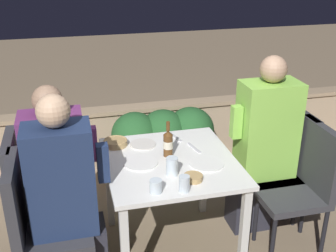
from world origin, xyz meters
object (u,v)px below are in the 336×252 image
Objects in this scene: person_navy_jumper at (68,198)px; person_purple_stripe at (61,175)px; chair_left_near at (35,218)px; chair_right_far at (285,159)px; chair_right_near at (304,177)px; person_green_blouse at (262,146)px; chair_left_far at (31,189)px; beer_bottle at (168,143)px.

person_navy_jumper is 1.04× the size of person_purple_stripe.
chair_left_near and chair_right_far have the same top height.
person_green_blouse reaches higher than chair_right_near.
chair_left_near is 1.66m from person_green_blouse.
person_purple_stripe is at bearing 63.95° from chair_left_near.
person_green_blouse reaches higher than chair_left_far.
person_green_blouse is at bearing 5.75° from beer_bottle.
chair_left_near is 0.71× the size of person_navy_jumper.
chair_left_far is 1.67m from person_green_blouse.
chair_right_far is (1.66, -0.02, -0.08)m from person_purple_stripe.
person_purple_stripe is at bearing 172.80° from beer_bottle.
chair_right_near is at bearing -10.42° from person_purple_stripe.
person_purple_stripe reaches higher than chair_left_far.
beer_bottle is (-0.95, -0.07, 0.28)m from chair_right_far.
person_green_blouse reaches higher than person_navy_jumper.
beer_bottle is (0.88, 0.25, 0.28)m from chair_left_near.
chair_left_far is 1.00× the size of chair_right_near.
beer_bottle reaches higher than chair_left_far.
chair_right_far is (1.87, -0.02, 0.00)m from chair_left_far.
person_green_blouse reaches higher than chair_left_near.
person_purple_stripe reaches higher than chair_left_near.
person_navy_jumper reaches higher than beer_bottle.
chair_left_near is 1.00× the size of chair_right_far.
beer_bottle is at bearing -175.48° from chair_right_far.
chair_right_near is at bearing -9.28° from chair_left_far.
person_green_blouse is at bearing 124.17° from chair_right_near.
person_green_blouse is (1.66, -0.02, 0.13)m from chair_left_far.
chair_right_far is at bearing 11.31° from person_navy_jumper.
beer_bottle is (0.92, -0.09, 0.28)m from chair_left_far.
chair_right_far is 0.24m from person_green_blouse.
chair_left_near is 0.69× the size of person_green_blouse.
chair_right_near is 1.00× the size of chair_right_far.
person_navy_jumper is 1.41× the size of chair_right_far.
beer_bottle reaches higher than chair_right_near.
person_purple_stripe is 1.35× the size of chair_right_near.
person_purple_stripe is (0.17, 0.34, 0.08)m from chair_left_near.
chair_left_near and chair_right_near have the same top height.
person_green_blouse is (1.46, -0.02, 0.05)m from person_purple_stripe.
chair_right_near is at bearing 1.29° from person_navy_jumper.
person_navy_jumper is at bearing 0.00° from chair_left_near.
beer_bottle reaches higher than chair_right_far.
beer_bottle is at bearing 20.26° from person_navy_jumper.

